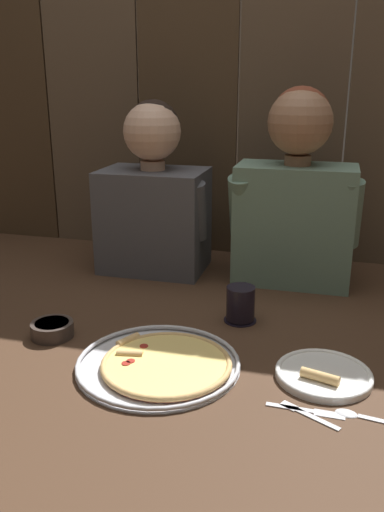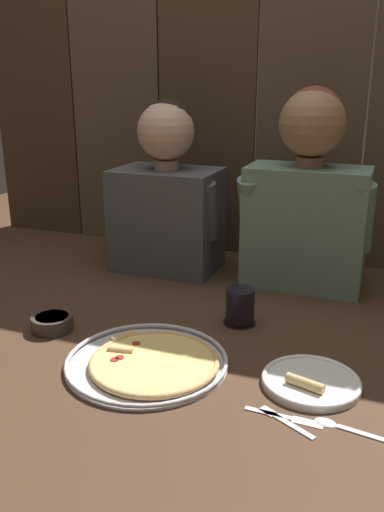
# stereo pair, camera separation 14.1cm
# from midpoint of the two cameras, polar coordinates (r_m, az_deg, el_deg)

# --- Properties ---
(ground_plane) EXTENTS (3.20, 3.20, 0.00)m
(ground_plane) POSITION_cam_midpoint_polar(r_m,az_deg,el_deg) (1.39, -3.87, -8.37)
(ground_plane) COLOR #422B1C
(pizza_tray) EXTENTS (0.38, 0.38, 0.03)m
(pizza_tray) POSITION_cam_midpoint_polar(r_m,az_deg,el_deg) (1.25, -6.61, -11.33)
(pizza_tray) COLOR silver
(pizza_tray) RESTS_ON ground
(dinner_plate) EXTENTS (0.21, 0.21, 0.03)m
(dinner_plate) POSITION_cam_midpoint_polar(r_m,az_deg,el_deg) (1.22, 10.56, -12.34)
(dinner_plate) COLOR white
(dinner_plate) RESTS_ON ground
(drinking_glass) EXTENTS (0.09, 0.09, 0.10)m
(drinking_glass) POSITION_cam_midpoint_polar(r_m,az_deg,el_deg) (1.44, 2.40, -5.22)
(drinking_glass) COLOR black
(drinking_glass) RESTS_ON ground
(dipping_bowl) EXTENTS (0.11, 0.11, 0.04)m
(dipping_bowl) POSITION_cam_midpoint_polar(r_m,az_deg,el_deg) (1.44, -17.42, -7.43)
(dipping_bowl) COLOR #3D332D
(dipping_bowl) RESTS_ON ground
(table_fork) EXTENTS (0.12, 0.08, 0.01)m
(table_fork) POSITION_cam_midpoint_polar(r_m,az_deg,el_deg) (1.10, 8.38, -16.37)
(table_fork) COLOR silver
(table_fork) RESTS_ON ground
(table_knife) EXTENTS (0.16, 0.02, 0.01)m
(table_knife) POSITION_cam_midpoint_polar(r_m,az_deg,el_deg) (1.11, 8.36, -16.01)
(table_knife) COLOR silver
(table_knife) RESTS_ON ground
(table_spoon) EXTENTS (0.14, 0.04, 0.01)m
(table_spoon) POSITION_cam_midpoint_polar(r_m,az_deg,el_deg) (1.11, 13.72, -16.19)
(table_spoon) COLOR silver
(table_spoon) RESTS_ON ground
(diner_left) EXTENTS (0.38, 0.24, 0.56)m
(diner_left) POSITION_cam_midpoint_polar(r_m,az_deg,el_deg) (1.80, -6.39, 6.38)
(diner_left) COLOR #4C4C51
(diner_left) RESTS_ON ground
(diner_right) EXTENTS (0.40, 0.21, 0.61)m
(diner_right) POSITION_cam_midpoint_polar(r_m,az_deg,el_deg) (1.68, 8.62, 6.68)
(diner_right) COLOR slate
(diner_right) RESTS_ON ground
(wooden_backdrop_wall) EXTENTS (2.19, 0.03, 1.29)m
(wooden_backdrop_wall) POSITION_cam_midpoint_polar(r_m,az_deg,el_deg) (1.94, 2.89, 18.96)
(wooden_backdrop_wall) COLOR #43311F
(wooden_backdrop_wall) RESTS_ON ground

